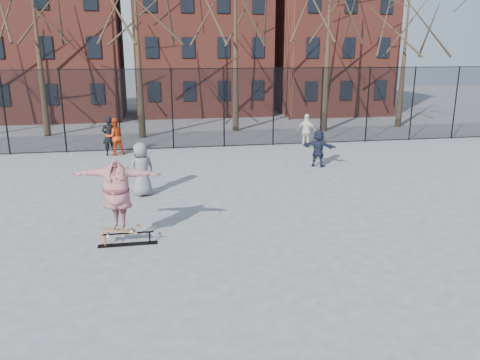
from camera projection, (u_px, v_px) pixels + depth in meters
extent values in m
plane|color=#5B5B60|center=(253.00, 250.00, 11.71)|extent=(100.00, 100.00, 0.00)
cube|color=black|center=(128.00, 244.00, 12.07)|extent=(1.51, 0.23, 0.01)
cylinder|color=orange|center=(105.00, 240.00, 11.93)|extent=(0.04, 0.04, 0.31)
cylinder|color=black|center=(150.00, 237.00, 12.13)|extent=(0.04, 0.04, 0.31)
cylinder|color=black|center=(127.00, 233.00, 11.99)|extent=(1.33, 0.04, 0.04)
imported|color=#3E398F|center=(117.00, 195.00, 11.68)|extent=(2.29, 1.03, 1.80)
imported|color=slate|center=(142.00, 169.00, 15.88)|extent=(1.08, 0.94, 1.86)
imported|color=black|center=(109.00, 136.00, 22.07)|extent=(0.76, 0.59, 1.85)
imported|color=#C03810|center=(115.00, 137.00, 22.13)|extent=(1.06, 0.96, 1.77)
imported|color=silver|center=(307.00, 131.00, 23.77)|extent=(1.07, 0.92, 1.73)
imported|color=#1A1F34|center=(318.00, 148.00, 19.95)|extent=(1.49, 1.22, 1.60)
cylinder|color=black|center=(5.00, 113.00, 21.91)|extent=(0.07, 0.07, 4.00)
cylinder|color=black|center=(63.00, 112.00, 22.36)|extent=(0.07, 0.07, 4.00)
cylinder|color=black|center=(119.00, 110.00, 22.81)|extent=(0.07, 0.07, 4.00)
cylinder|color=black|center=(172.00, 109.00, 23.25)|extent=(0.07, 0.07, 4.00)
cylinder|color=black|center=(224.00, 108.00, 23.70)|extent=(0.07, 0.07, 4.00)
cylinder|color=black|center=(274.00, 107.00, 24.15)|extent=(0.07, 0.07, 4.00)
cylinder|color=black|center=(322.00, 106.00, 24.60)|extent=(0.07, 0.07, 4.00)
cylinder|color=black|center=(368.00, 105.00, 25.05)|extent=(0.07, 0.07, 4.00)
cylinder|color=black|center=(412.00, 104.00, 25.49)|extent=(0.07, 0.07, 4.00)
cylinder|color=black|center=(455.00, 103.00, 25.94)|extent=(0.07, 0.07, 4.00)
cube|color=black|center=(200.00, 109.00, 23.50)|extent=(34.00, 0.01, 4.00)
cylinder|color=black|center=(199.00, 69.00, 22.97)|extent=(34.00, 0.04, 0.04)
cone|color=black|center=(42.00, 96.00, 26.50)|extent=(0.40, 0.40, 4.62)
cone|color=black|center=(141.00, 97.00, 26.21)|extent=(0.40, 0.40, 4.62)
cone|color=black|center=(233.00, 93.00, 28.39)|extent=(0.40, 0.40, 4.62)
cone|color=black|center=(327.00, 94.00, 28.11)|extent=(0.40, 0.40, 4.62)
cone|color=black|center=(401.00, 90.00, 30.29)|extent=(0.40, 0.40, 4.62)
cube|color=maroon|center=(55.00, 33.00, 33.19)|extent=(9.00, 7.00, 12.00)
cube|color=maroon|center=(202.00, 27.00, 34.86)|extent=(10.00, 7.00, 13.00)
cube|color=maroon|center=(329.00, 41.00, 36.86)|extent=(8.00, 7.00, 11.00)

